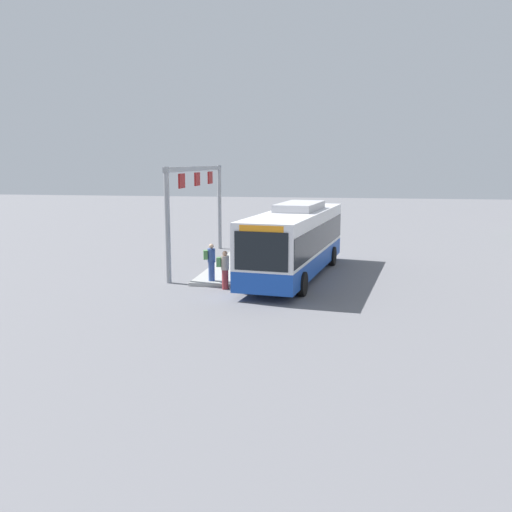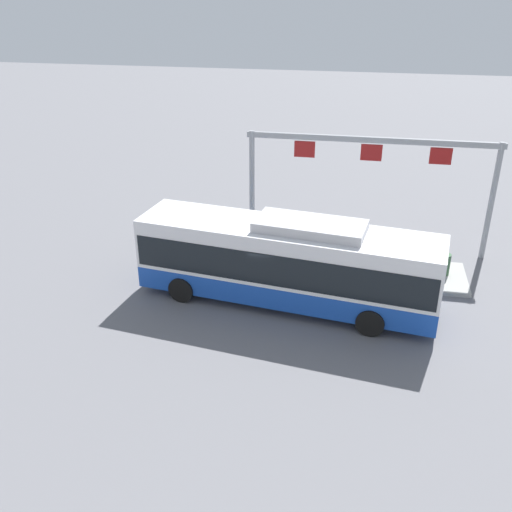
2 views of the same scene
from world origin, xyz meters
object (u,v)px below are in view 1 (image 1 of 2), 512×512
(person_boarding, at_px, (211,261))
(trash_bin, at_px, (250,244))
(person_waiting_near, at_px, (224,269))
(bus_main, at_px, (295,239))

(person_boarding, distance_m, trash_bin, 8.47)
(person_waiting_near, distance_m, trash_bin, 9.34)
(bus_main, xyz_separation_m, person_boarding, (2.37, -3.55, -0.76))
(person_boarding, height_order, trash_bin, person_boarding)
(trash_bin, bearing_deg, person_waiting_near, 2.94)
(person_waiting_near, bearing_deg, trash_bin, 93.11)
(person_boarding, distance_m, person_waiting_near, 1.19)
(person_waiting_near, bearing_deg, person_boarding, 133.21)
(person_boarding, xyz_separation_m, trash_bin, (-8.46, 0.33, -0.44))
(bus_main, distance_m, person_waiting_near, 4.34)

